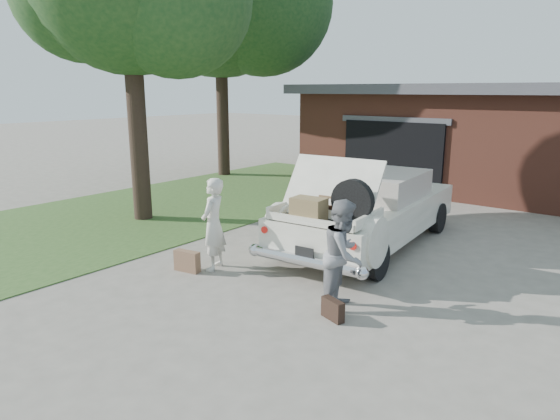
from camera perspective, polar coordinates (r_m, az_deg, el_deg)
The scene contains 8 objects.
ground at distance 8.53m, azimuth -2.53°, elevation -7.95°, with size 90.00×90.00×0.00m, color gray.
grass_strip at distance 14.32m, azimuth -11.35°, elevation 0.74°, with size 6.00×16.00×0.02m, color #2D4C1E.
house at distance 18.01m, azimuth 24.93°, elevation 7.70°, with size 12.80×7.80×3.30m.
sedan at distance 10.28m, azimuth 10.13°, elevation 0.10°, with size 2.44×5.37×1.97m.
woman_left at distance 8.84m, azimuth -7.63°, elevation -1.63°, with size 0.60×0.40×1.65m, color beige.
woman_right at distance 7.28m, azimuth 7.30°, elevation -5.08°, with size 0.79×0.62×1.63m, color gray.
suitcase_left at distance 8.98m, azimuth -10.57°, elevation -5.77°, with size 0.48×0.15×0.37m, color brown.
suitcase_right at distance 7.12m, azimuth 6.06°, elevation -11.23°, with size 0.38×0.12×0.30m, color black.
Camera 1 is at (5.21, -5.98, 3.13)m, focal length 32.00 mm.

